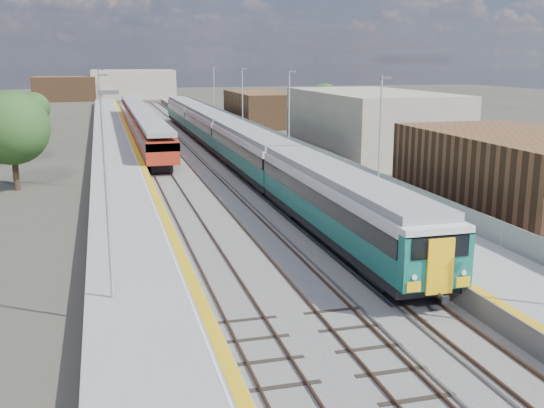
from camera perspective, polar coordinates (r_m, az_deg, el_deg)
name	(u,v)px	position (r m, az deg, el deg)	size (l,w,h in m)	color
ground	(206,154)	(66.16, -5.98, 4.49)	(320.00, 320.00, 0.00)	#47443A
ballast_bed	(181,151)	(68.30, -8.18, 4.72)	(10.50, 155.00, 0.06)	#565451
tracks	(184,148)	(70.01, -7.87, 4.99)	(8.96, 160.00, 0.17)	#4C3323
platform_right	(250,144)	(69.51, -2.00, 5.40)	(4.70, 155.00, 8.52)	slate
platform_left	(115,149)	(67.77, -13.93, 4.83)	(4.30, 155.00, 8.52)	slate
buildings	(60,54)	(153.47, -18.43, 12.64)	(72.00, 185.50, 40.00)	brown
green_train	(227,136)	(62.27, -4.07, 6.12)	(2.93, 81.50, 3.22)	black
red_train	(141,121)	(80.93, -11.70, 7.31)	(2.82, 57.11, 3.55)	black
tree_a	(12,128)	(50.43, -22.29, 6.32)	(5.43, 5.43, 7.35)	#382619
tree_b	(10,120)	(63.64, -22.40, 6.99)	(4.81, 4.81, 6.52)	#382619
tree_c	(34,108)	(87.88, -20.56, 8.05)	(4.02, 4.02, 5.44)	#382619
tree_d	(324,100)	(89.25, 4.70, 9.24)	(4.68, 4.68, 6.34)	#382619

